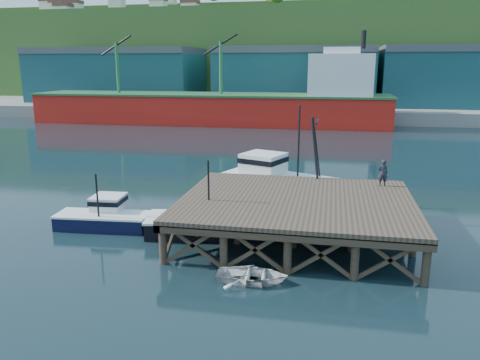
% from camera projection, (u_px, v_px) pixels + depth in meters
% --- Properties ---
extents(ground, '(300.00, 300.00, 0.00)m').
position_uv_depth(ground, '(197.00, 230.00, 25.99)').
color(ground, black).
rests_on(ground, ground).
extents(wharf, '(12.00, 10.00, 2.62)m').
position_uv_depth(wharf, '(296.00, 202.00, 24.32)').
color(wharf, brown).
rests_on(wharf, ground).
extents(far_quay, '(160.00, 40.00, 2.00)m').
position_uv_depth(far_quay, '(296.00, 107.00, 92.46)').
color(far_quay, gray).
rests_on(far_quay, ground).
extents(warehouse_left, '(32.00, 16.00, 9.00)m').
position_uv_depth(warehouse_left, '(119.00, 78.00, 92.97)').
color(warehouse_left, '#185150').
rests_on(warehouse_left, far_quay).
extents(warehouse_mid, '(28.00, 16.00, 9.00)m').
position_uv_depth(warehouse_mid, '(295.00, 79.00, 86.39)').
color(warehouse_mid, '#185150').
rests_on(warehouse_mid, far_quay).
extents(warehouse_right, '(30.00, 16.00, 9.00)m').
position_uv_depth(warehouse_right, '(469.00, 80.00, 80.75)').
color(warehouse_right, '#185150').
rests_on(warehouse_right, far_quay).
extents(cargo_ship, '(55.50, 10.00, 13.75)m').
position_uv_depth(cargo_ship, '(231.00, 102.00, 72.54)').
color(cargo_ship, red).
rests_on(cargo_ship, ground).
extents(hillside, '(220.00, 50.00, 22.00)m').
position_uv_depth(hillside, '(307.00, 57.00, 118.67)').
color(hillside, '#2D511E').
rests_on(hillside, ground).
extents(boat_navy, '(5.30, 2.98, 3.23)m').
position_uv_depth(boat_navy, '(104.00, 216.00, 26.28)').
color(boat_navy, black).
rests_on(boat_navy, ground).
extents(boat_black, '(7.14, 5.93, 4.21)m').
position_uv_depth(boat_black, '(211.00, 219.00, 25.38)').
color(boat_black, black).
rests_on(boat_black, ground).
extents(trawler, '(10.18, 6.73, 6.42)m').
position_uv_depth(trawler, '(288.00, 182.00, 31.04)').
color(trawler, tan).
rests_on(trawler, ground).
extents(dinghy, '(3.11, 2.29, 0.62)m').
position_uv_depth(dinghy, '(252.00, 275.00, 19.62)').
color(dinghy, silver).
rests_on(dinghy, ground).
extents(dockworker, '(0.60, 0.43, 1.53)m').
position_uv_depth(dockworker, '(383.00, 173.00, 26.80)').
color(dockworker, black).
rests_on(dockworker, wharf).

